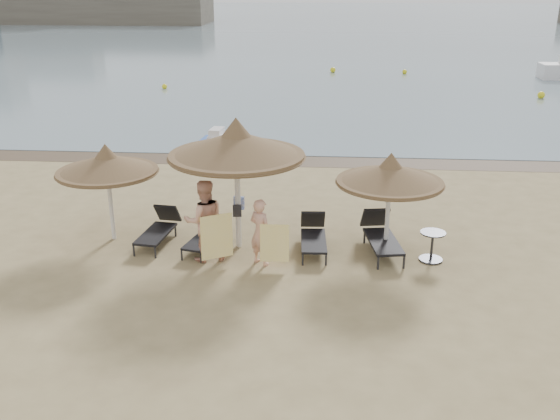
% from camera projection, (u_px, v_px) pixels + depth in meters
% --- Properties ---
extents(ground, '(160.00, 160.00, 0.00)m').
position_uv_depth(ground, '(232.00, 274.00, 14.28)').
color(ground, tan).
rests_on(ground, ground).
extents(sea, '(200.00, 140.00, 0.03)m').
position_uv_depth(sea, '(315.00, 23.00, 88.91)').
color(sea, slate).
rests_on(sea, ground).
extents(wet_sand_strip, '(200.00, 1.60, 0.01)m').
position_uv_depth(wet_sand_strip, '(269.00, 160.00, 23.05)').
color(wet_sand_strip, brown).
rests_on(wet_sand_strip, ground).
extents(far_shore, '(150.00, 54.80, 12.00)m').
position_uv_depth(far_shore, '(136.00, 2.00, 87.63)').
color(far_shore, '#655C4D').
rests_on(far_shore, ground).
extents(palapa_left, '(2.55, 2.55, 2.53)m').
position_uv_depth(palapa_left, '(107.00, 164.00, 15.47)').
color(palapa_left, silver).
rests_on(palapa_left, ground).
extents(palapa_center, '(3.32, 3.32, 3.30)m').
position_uv_depth(palapa_center, '(236.00, 145.00, 14.81)').
color(palapa_center, silver).
rests_on(palapa_center, ground).
extents(palapa_right, '(2.57, 2.57, 2.55)m').
position_uv_depth(palapa_right, '(390.00, 174.00, 14.64)').
color(palapa_right, silver).
rests_on(palapa_right, ground).
extents(lounger_far_left, '(0.83, 1.90, 0.82)m').
position_uv_depth(lounger_far_left, '(159.00, 228.00, 15.90)').
color(lounger_far_left, '#29292E').
rests_on(lounger_far_left, ground).
extents(lounger_near_left, '(0.94, 1.77, 0.76)m').
position_uv_depth(lounger_near_left, '(207.00, 234.00, 15.57)').
color(lounger_near_left, '#29292E').
rests_on(lounger_near_left, ground).
extents(lounger_near_right, '(0.70, 1.86, 0.82)m').
position_uv_depth(lounger_near_right, '(313.00, 235.00, 15.48)').
color(lounger_near_right, '#29292E').
rests_on(lounger_near_right, ground).
extents(lounger_far_right, '(0.98, 2.11, 0.91)m').
position_uv_depth(lounger_far_right, '(381.00, 234.00, 15.39)').
color(lounger_far_right, '#29292E').
rests_on(lounger_far_right, ground).
extents(side_table, '(0.60, 0.60, 0.73)m').
position_uv_depth(side_table, '(432.00, 247.00, 14.84)').
color(side_table, '#29292E').
rests_on(side_table, ground).
extents(person_left, '(1.24, 1.01, 2.32)m').
position_uv_depth(person_left, '(204.00, 214.00, 14.60)').
color(person_left, '#E0A286').
rests_on(person_left, ground).
extents(person_right, '(1.03, 0.95, 1.88)m').
position_uv_depth(person_right, '(260.00, 227.00, 14.45)').
color(person_right, '#E0A286').
rests_on(person_right, ground).
extents(towel_left, '(0.69, 0.39, 1.09)m').
position_uv_depth(towel_left, '(217.00, 237.00, 14.39)').
color(towel_left, yellow).
rests_on(towel_left, ground).
extents(towel_right, '(0.67, 0.03, 0.94)m').
position_uv_depth(towel_right, '(275.00, 243.00, 14.29)').
color(towel_right, yellow).
rests_on(towel_right, ground).
extents(bag_patterned, '(0.27, 0.13, 0.33)m').
position_uv_depth(bag_patterned, '(239.00, 203.00, 15.51)').
color(bag_patterned, silver).
rests_on(bag_patterned, ground).
extents(bag_dark, '(0.22, 0.10, 0.30)m').
position_uv_depth(bag_dark, '(237.00, 211.00, 15.22)').
color(bag_dark, '#222227').
rests_on(bag_dark, ground).
extents(pedal_boat, '(2.03, 1.35, 0.89)m').
position_uv_depth(pedal_boat, '(225.00, 143.00, 24.09)').
color(pedal_boat, blue).
rests_on(pedal_boat, ground).
extents(buoy_left, '(0.31, 0.31, 0.31)m').
position_uv_depth(buoy_left, '(165.00, 87.00, 37.37)').
color(buoy_left, yellow).
rests_on(buoy_left, ground).
extents(buoy_mid, '(0.38, 0.38, 0.38)m').
position_uv_depth(buoy_mid, '(333.00, 70.00, 43.70)').
color(buoy_mid, yellow).
rests_on(buoy_mid, ground).
extents(buoy_right, '(0.40, 0.40, 0.40)m').
position_uv_depth(buoy_right, '(541.00, 95.00, 34.47)').
color(buoy_right, yellow).
rests_on(buoy_right, ground).
extents(buoy_extra, '(0.32, 0.32, 0.32)m').
position_uv_depth(buoy_extra, '(405.00, 72.00, 43.05)').
color(buoy_extra, yellow).
rests_on(buoy_extra, ground).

